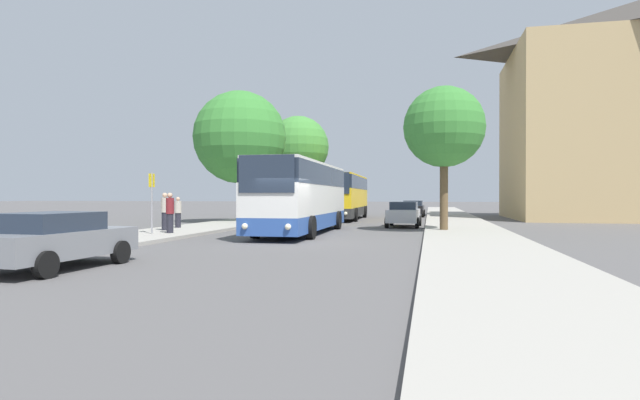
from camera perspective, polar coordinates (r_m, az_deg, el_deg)
The scene contains 15 objects.
ground_plane at distance 19.69m, azimuth -3.07°, elevation -4.85°, with size 300.00×300.00×0.00m, color #565454.
sidewalk_left at distance 22.58m, azimuth -20.50°, elevation -4.01°, with size 4.00×120.00×0.15m, color #A39E93.
sidewalk_right at distance 19.06m, azimuth 17.74°, elevation -4.82°, with size 4.00×120.00×0.15m, color #A39E93.
bus_front at distance 24.42m, azimuth -2.14°, elevation 0.45°, with size 2.84×11.28×3.41m.
bus_middle at distance 39.24m, azimuth 2.82°, elevation 0.47°, with size 3.04×11.75×3.45m.
parked_car_left_curb at distance 14.06m, azimuth -28.17°, elevation -3.96°, with size 2.22×4.22×1.41m.
parked_car_right_near at distance 29.92m, azimuth 9.56°, elevation -1.55°, with size 2.02×4.08×1.49m.
parked_car_right_far at distance 45.01m, azimuth 10.59°, elevation -0.92°, with size 2.08×4.07×1.43m.
bus_stop_sign at distance 23.38m, azimuth -18.67°, elevation 0.45°, with size 0.08×0.45×2.72m.
pedestrian_waiting_near at distance 27.49m, azimuth -15.92°, elevation -1.35°, with size 0.36×0.36×1.63m.
pedestrian_waiting_far at distance 25.53m, azimuth -17.32°, elevation -1.23°, with size 0.36×0.36×1.84m.
pedestrian_walking_back at distance 23.57m, azimuth -16.77°, elevation -1.38°, with size 0.36×0.36×1.83m.
tree_left_near at distance 47.00m, azimuth -2.50°, elevation 6.09°, with size 5.73×5.73×9.18m.
tree_left_far at distance 34.36m, azimuth -9.14°, elevation 7.06°, with size 6.24×6.24×8.76m.
tree_right_near at distance 25.76m, azimuth 13.99°, elevation 8.05°, with size 4.02×4.02×7.12m.
Camera 1 is at (5.23, -18.90, 1.81)m, focal length 28.00 mm.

